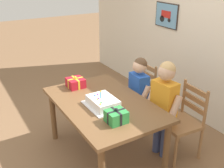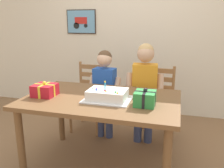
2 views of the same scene
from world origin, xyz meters
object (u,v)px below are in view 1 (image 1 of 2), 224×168
(gift_box_beside_cake, at_px, (76,83))
(chair_right, at_px, (183,121))
(chair_left, at_px, (138,94))
(gift_box_red_large, at_px, (116,116))
(child_younger, at_px, (139,90))
(child_older, at_px, (164,101))
(birthday_cake, at_px, (103,102))
(dining_table, at_px, (104,109))

(gift_box_beside_cake, distance_m, chair_right, 1.43)
(gift_box_beside_cake, relative_size, chair_left, 0.24)
(gift_box_red_large, bearing_deg, child_younger, 129.89)
(gift_box_beside_cake, bearing_deg, gift_box_red_large, -0.22)
(chair_left, xyz_separation_m, child_older, (0.79, -0.22, 0.28))
(birthday_cake, bearing_deg, chair_left, 120.96)
(child_younger, bearing_deg, birthday_cake, -70.17)
(dining_table, xyz_separation_m, chair_left, (-0.45, 0.84, -0.19))
(chair_left, bearing_deg, dining_table, -61.50)
(chair_left, distance_m, chair_right, 0.91)
(birthday_cake, bearing_deg, child_younger, 109.83)
(chair_right, bearing_deg, birthday_cake, -113.00)
(child_younger, bearing_deg, child_older, -0.02)
(dining_table, height_order, child_older, child_older)
(child_older, bearing_deg, chair_left, 164.76)
(child_older, bearing_deg, child_younger, 179.98)
(dining_table, relative_size, child_older, 1.22)
(birthday_cake, distance_m, child_younger, 0.73)
(gift_box_red_large, distance_m, chair_left, 1.34)
(dining_table, height_order, gift_box_beside_cake, gift_box_beside_cake)
(child_older, relative_size, child_younger, 1.08)
(child_older, bearing_deg, gift_box_red_large, -81.63)
(gift_box_beside_cake, relative_size, chair_right, 0.24)
(dining_table, height_order, birthday_cake, birthday_cake)
(dining_table, distance_m, gift_box_beside_cake, 0.59)
(dining_table, distance_m, child_younger, 0.64)
(chair_left, height_order, child_older, child_older)
(gift_box_red_large, bearing_deg, child_older, 98.37)
(chair_left, bearing_deg, chair_right, -0.01)
(birthday_cake, height_order, gift_box_beside_cake, birthday_cake)
(gift_box_beside_cake, distance_m, child_younger, 0.83)
(dining_table, relative_size, chair_left, 1.63)
(chair_right, height_order, child_older, child_older)
(chair_left, bearing_deg, child_older, -15.24)
(chair_left, xyz_separation_m, child_younger, (0.29, -0.21, 0.22))
(birthday_cake, relative_size, child_younger, 0.39)
(birthday_cake, bearing_deg, child_older, 69.38)
(gift_box_beside_cake, bearing_deg, child_younger, 61.04)
(child_younger, bearing_deg, gift_box_red_large, -50.11)
(chair_left, relative_size, chair_right, 1.00)
(chair_left, relative_size, child_older, 0.75)
(gift_box_beside_cake, distance_m, chair_left, 1.00)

